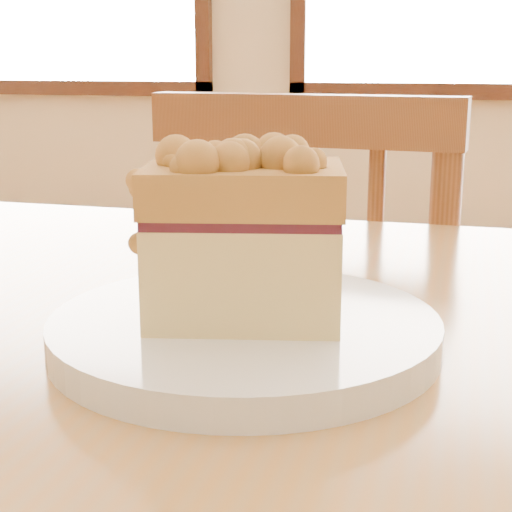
{
  "coord_description": "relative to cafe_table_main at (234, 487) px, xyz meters",
  "views": [
    {
      "loc": [
        0.24,
        -0.21,
        0.92
      ],
      "look_at": [
        0.13,
        0.26,
        0.8
      ],
      "focal_mm": 55.0,
      "sensor_mm": 36.0,
      "label": 1
    }
  ],
  "objects": [
    {
      "name": "cafe_table_main",
      "position": [
        0.0,
        0.0,
        0.0
      ],
      "size": [
        1.24,
        0.85,
        0.75
      ],
      "rotation": [
        0.0,
        0.0,
        -0.03
      ],
      "color": "#9E743D",
      "rests_on": "ground"
    },
    {
      "name": "cafe_chair_main",
      "position": [
        -0.02,
        0.59,
        -0.2
      ],
      "size": [
        0.44,
        0.44,
        0.89
      ],
      "rotation": [
        0.0,
        0.0,
        3.04
      ],
      "color": "brown",
      "rests_on": "ground"
    },
    {
      "name": "plate",
      "position": [
        0.01,
        0.0,
        0.11
      ],
      "size": [
        0.24,
        0.24,
        0.02
      ],
      "color": "white",
      "rests_on": "cafe_table_main"
    },
    {
      "name": "cake_slice",
      "position": [
        0.01,
        0.0,
        0.17
      ],
      "size": [
        0.13,
        0.11,
        0.11
      ],
      "rotation": [
        0.0,
        0.0,
        0.19
      ],
      "color": "#F3D489",
      "rests_on": "plate"
    }
  ]
}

